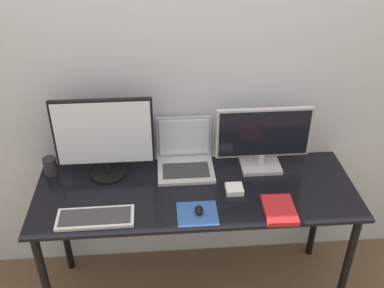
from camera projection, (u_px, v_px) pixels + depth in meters
The scene contains 11 objects.
wall_back at pixel (191, 76), 2.35m from camera, with size 7.00×0.05×2.50m.
desk at pixel (196, 205), 2.36m from camera, with size 1.65×0.59×0.77m.
monitor_left at pixel (104, 138), 2.30m from camera, with size 0.51×0.19×0.45m.
monitor_right at pixel (263, 138), 2.37m from camera, with size 0.50×0.15×0.37m.
laptop at pixel (185, 156), 2.46m from camera, with size 0.30×0.26×0.27m.
keyboard at pixel (95, 218), 2.12m from camera, with size 0.37×0.15×0.02m.
mousepad at pixel (197, 214), 2.15m from camera, with size 0.19×0.18×0.00m.
mouse at pixel (199, 210), 2.15m from camera, with size 0.04×0.06×0.03m.
book at pixel (279, 210), 2.16m from camera, with size 0.16×0.22×0.02m.
mug at pixel (50, 166), 2.40m from camera, with size 0.07×0.07×0.10m.
power_brick at pixel (234, 189), 2.29m from camera, with size 0.09×0.09×0.03m.
Camera 1 is at (-0.16, -1.51, 2.22)m, focal length 42.00 mm.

